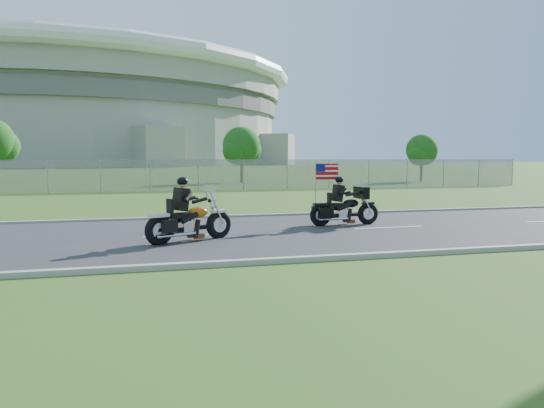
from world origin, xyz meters
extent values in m
plane|color=#334D18|center=(0.00, 0.00, 0.00)|extent=(420.00, 420.00, 0.00)
cube|color=#28282B|center=(0.00, 0.00, 0.02)|extent=(120.00, 8.00, 0.04)
cube|color=#9E9B93|center=(0.00, 4.05, 0.05)|extent=(120.00, 0.18, 0.12)
cube|color=#9E9B93|center=(0.00, -4.05, 0.05)|extent=(120.00, 0.18, 0.12)
cube|color=gray|center=(-5.00, 20.00, 1.00)|extent=(60.00, 0.03, 2.00)
cylinder|color=#A3A099|center=(-20.00, 170.00, 10.00)|extent=(130.00, 130.00, 20.00)
cylinder|color=#605E5B|center=(-20.00, 170.00, 17.00)|extent=(132.00, 132.00, 4.00)
cylinder|color=#A3A099|center=(-20.00, 170.00, 23.00)|extent=(134.00, 134.00, 6.00)
torus|color=white|center=(-20.00, 170.00, 27.00)|extent=(140.40, 140.40, 4.40)
cylinder|color=#382316|center=(6.00, 30.00, 1.26)|extent=(0.22, 0.22, 2.52)
sphere|color=#154F18|center=(6.00, 30.00, 3.15)|extent=(3.20, 3.20, 3.20)
sphere|color=#154F18|center=(6.64, 30.48, 2.79)|extent=(2.40, 2.40, 2.40)
sphere|color=#154F18|center=(5.44, 29.60, 2.70)|extent=(2.24, 2.24, 2.24)
sphere|color=#154F18|center=(-13.28, 34.54, 3.10)|extent=(2.70, 2.70, 2.70)
cylinder|color=#382316|center=(22.00, 28.00, 1.12)|extent=(0.22, 0.22, 2.24)
sphere|color=#154F18|center=(22.00, 28.00, 2.80)|extent=(2.80, 2.80, 2.80)
sphere|color=#154F18|center=(22.56, 28.42, 2.48)|extent=(2.10, 2.10, 2.10)
sphere|color=#154F18|center=(21.51, 27.65, 2.40)|extent=(1.96, 1.96, 1.96)
torus|color=black|center=(-1.22, -0.64, 0.38)|extent=(0.75, 0.48, 0.74)
torus|color=black|center=(-2.78, -1.36, 0.38)|extent=(0.75, 0.48, 0.74)
ellipsoid|color=#C5610E|center=(-1.80, -0.91, 0.74)|extent=(0.65, 0.53, 0.28)
cube|color=black|center=(-2.27, -1.13, 0.70)|extent=(0.63, 0.51, 0.12)
cube|color=black|center=(-2.23, -1.11, 1.10)|extent=(0.39, 0.47, 0.55)
sphere|color=black|center=(-2.18, -1.08, 1.53)|extent=(0.36, 0.36, 0.27)
cube|color=silver|center=(-1.43, -0.74, 1.23)|extent=(0.23, 0.44, 0.40)
torus|color=black|center=(3.80, 1.02, 0.36)|extent=(0.70, 0.18, 0.69)
torus|color=black|center=(2.20, 0.98, 0.36)|extent=(0.70, 0.18, 0.69)
ellipsoid|color=black|center=(3.21, 1.00, 0.70)|extent=(0.53, 0.31, 0.26)
cube|color=black|center=(2.72, 0.99, 0.66)|extent=(0.52, 0.29, 0.11)
cube|color=black|center=(2.77, 0.99, 1.02)|extent=(0.23, 0.38, 0.52)
sphere|color=black|center=(2.81, 1.00, 1.43)|extent=(0.26, 0.26, 0.25)
cube|color=black|center=(3.56, 1.01, 1.02)|extent=(0.22, 0.75, 0.38)
cube|color=#B70C11|center=(2.48, 1.18, 1.68)|extent=(0.75, 0.04, 0.49)
camera|label=1|loc=(-3.51, -14.11, 2.11)|focal=35.00mm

